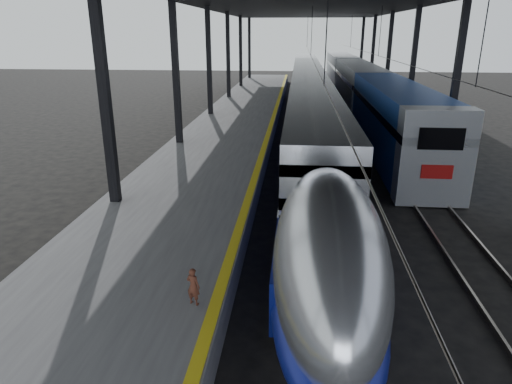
# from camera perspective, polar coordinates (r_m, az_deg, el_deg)

# --- Properties ---
(ground) EXTENTS (160.00, 160.00, 0.00)m
(ground) POSITION_cam_1_polar(r_m,az_deg,el_deg) (13.23, -0.55, -13.55)
(ground) COLOR black
(ground) RESTS_ON ground
(platform) EXTENTS (6.00, 80.00, 1.00)m
(platform) POSITION_cam_1_polar(r_m,az_deg,el_deg) (32.09, -3.24, 7.34)
(platform) COLOR #4C4C4F
(platform) RESTS_ON ground
(yellow_strip) EXTENTS (0.30, 80.00, 0.01)m
(yellow_strip) POSITION_cam_1_polar(r_m,az_deg,el_deg) (31.70, 1.81, 8.15)
(yellow_strip) COLOR gold
(yellow_strip) RESTS_ON platform
(rails) EXTENTS (6.52, 80.00, 0.16)m
(rails) POSITION_cam_1_polar(r_m,az_deg,el_deg) (32.02, 11.18, 6.21)
(rails) COLOR slate
(rails) RESTS_ON ground
(tgv_train) EXTENTS (2.82, 65.20, 4.04)m
(tgv_train) POSITION_cam_1_polar(r_m,az_deg,el_deg) (38.02, 6.59, 11.27)
(tgv_train) COLOR #B8BBC0
(tgv_train) RESTS_ON ground
(second_train) EXTENTS (3.07, 56.05, 4.23)m
(second_train) POSITION_cam_1_polar(r_m,az_deg,el_deg) (46.78, 12.69, 12.77)
(second_train) COLOR navy
(second_train) RESTS_ON ground
(child) EXTENTS (0.41, 0.34, 0.96)m
(child) POSITION_cam_1_polar(r_m,az_deg,el_deg) (11.17, -7.85, -11.60)
(child) COLOR #4B2519
(child) RESTS_ON platform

